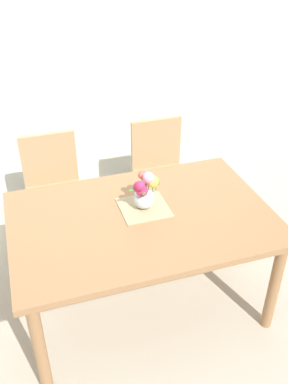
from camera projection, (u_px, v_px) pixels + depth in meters
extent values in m
plane|color=#B7AD99|center=(142.00, 300.00, 2.98)|extent=(12.00, 12.00, 0.00)
cube|color=silver|center=(82.00, 39.00, 3.48)|extent=(7.00, 0.10, 2.80)
cube|color=#9E7047|center=(142.00, 219.00, 2.59)|extent=(1.58, 1.05, 0.04)
cylinder|color=#9E7047|center=(39.00, 347.00, 2.25)|extent=(0.07, 0.07, 0.69)
cylinder|color=#9E7047|center=(274.00, 286.00, 2.62)|extent=(0.07, 0.07, 0.69)
cylinder|color=#9E7047|center=(25.00, 243.00, 2.96)|extent=(0.07, 0.07, 0.69)
cylinder|color=#9E7047|center=(211.00, 207.00, 3.33)|extent=(0.07, 0.07, 0.69)
cube|color=tan|center=(56.00, 197.00, 3.24)|extent=(0.42, 0.42, 0.04)
cylinder|color=tan|center=(86.00, 231.00, 3.27)|extent=(0.04, 0.04, 0.44)
cylinder|color=tan|center=(39.00, 240.00, 3.18)|extent=(0.04, 0.04, 0.44)
cylinder|color=tan|center=(78.00, 205.00, 3.56)|extent=(0.04, 0.04, 0.44)
cylinder|color=tan|center=(34.00, 213.00, 3.47)|extent=(0.04, 0.04, 0.44)
cube|color=tan|center=(49.00, 159.00, 3.27)|extent=(0.42, 0.04, 0.42)
cube|color=tan|center=(163.00, 178.00, 3.46)|extent=(0.42, 0.42, 0.04)
cylinder|color=tan|center=(191.00, 211.00, 3.50)|extent=(0.04, 0.04, 0.44)
cylinder|color=tan|center=(149.00, 219.00, 3.40)|extent=(0.04, 0.04, 0.44)
cylinder|color=tan|center=(175.00, 188.00, 3.78)|extent=(0.04, 0.04, 0.44)
cylinder|color=tan|center=(136.00, 195.00, 3.69)|extent=(0.04, 0.04, 0.44)
cube|color=tan|center=(156.00, 143.00, 3.49)|extent=(0.42, 0.04, 0.42)
cube|color=tan|center=(144.00, 208.00, 2.64)|extent=(0.29, 0.29, 0.01)
sphere|color=silver|center=(144.00, 198.00, 2.61)|extent=(0.13, 0.13, 0.13)
sphere|color=#D12D66|center=(140.00, 187.00, 2.52)|extent=(0.07, 0.07, 0.07)
cylinder|color=#478438|center=(140.00, 191.00, 2.54)|extent=(0.01, 0.01, 0.06)
sphere|color=#D12D66|center=(142.00, 191.00, 2.53)|extent=(0.07, 0.07, 0.07)
cylinder|color=#478438|center=(142.00, 193.00, 2.54)|extent=(0.01, 0.01, 0.03)
sphere|color=#B266C6|center=(146.00, 176.00, 2.63)|extent=(0.06, 0.06, 0.06)
cylinder|color=#478438|center=(146.00, 180.00, 2.64)|extent=(0.01, 0.01, 0.06)
sphere|color=#EA9EBC|center=(148.00, 178.00, 2.52)|extent=(0.07, 0.07, 0.07)
cylinder|color=#478438|center=(148.00, 185.00, 2.55)|extent=(0.01, 0.01, 0.10)
sphere|color=#E55B4C|center=(156.00, 183.00, 2.57)|extent=(0.05, 0.05, 0.05)
cylinder|color=#478438|center=(156.00, 186.00, 2.58)|extent=(0.01, 0.01, 0.06)
sphere|color=#E55B4C|center=(142.00, 175.00, 2.56)|extent=(0.05, 0.05, 0.05)
cylinder|color=#478438|center=(142.00, 182.00, 2.59)|extent=(0.01, 0.01, 0.10)
sphere|color=#EFD14C|center=(153.00, 182.00, 2.55)|extent=(0.08, 0.08, 0.08)
cylinder|color=#478438|center=(153.00, 187.00, 2.57)|extent=(0.01, 0.01, 0.07)
sphere|color=#D12D66|center=(140.00, 186.00, 2.49)|extent=(0.06, 0.06, 0.06)
cylinder|color=#478438|center=(140.00, 192.00, 2.51)|extent=(0.01, 0.01, 0.08)
ellipsoid|color=#478438|center=(145.00, 185.00, 2.62)|extent=(0.05, 0.07, 0.02)
ellipsoid|color=#478438|center=(134.00, 189.00, 2.52)|extent=(0.07, 0.04, 0.01)
ellipsoid|color=#478438|center=(144.00, 192.00, 2.51)|extent=(0.05, 0.07, 0.02)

